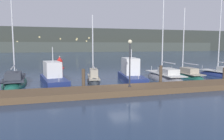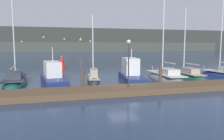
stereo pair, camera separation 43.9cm
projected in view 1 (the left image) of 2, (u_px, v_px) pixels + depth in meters
name	position (u px, v px, depth m)	size (l,w,h in m)	color
ground_plane	(124.00, 89.00, 18.75)	(400.00, 400.00, 0.00)	navy
dock	(131.00, 90.00, 17.18)	(44.52, 2.80, 0.45)	brown
mooring_pile_2	(83.00, 80.00, 17.73)	(0.28, 0.28, 1.80)	#4C3D2D
mooring_pile_3	(161.00, 76.00, 19.64)	(0.28, 0.28, 1.91)	#4C3D2D
mooring_pile_4	(224.00, 75.00, 21.58)	(0.28, 0.28, 1.50)	#4C3D2D
sailboat_berth_3	(15.00, 83.00, 21.07)	(2.78, 7.83, 9.92)	#195647
motorboat_berth_4	(53.00, 81.00, 20.48)	(2.88, 6.93, 4.08)	navy
sailboat_berth_5	(93.00, 80.00, 22.26)	(1.92, 5.48, 7.49)	#2D3338
motorboat_berth_6	(131.00, 77.00, 22.59)	(3.01, 7.13, 3.79)	navy
sailboat_berth_7	(164.00, 79.00, 23.55)	(2.56, 7.51, 10.70)	gray
sailboat_berth_8	(185.00, 76.00, 26.06)	(2.19, 6.99, 8.72)	#195647
sailboat_berth_9	(222.00, 75.00, 26.10)	(2.04, 7.12, 10.02)	navy
channel_buoy	(60.00, 64.00, 35.69)	(1.34, 1.34, 2.02)	red
dock_lamppost	(130.00, 55.00, 16.95)	(0.32, 0.32, 3.68)	#2D2D33
hillside_backdrop	(65.00, 41.00, 135.76)	(240.00, 23.00, 14.38)	#333833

